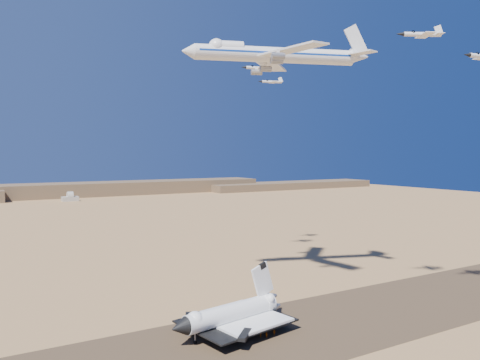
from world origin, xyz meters
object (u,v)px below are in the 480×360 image
crew_b (267,335)px  crew_c (274,333)px  chase_jet_e (258,68)px  chase_jet_f (271,82)px  crew_a (261,335)px  shuttle (230,316)px  chase_jet_a (421,34)px  carrier_747 (270,55)px

crew_b → crew_c: size_ratio=1.02×
chase_jet_e → chase_jet_f: 25.78m
crew_c → chase_jet_f: chase_jet_f is taller
crew_a → chase_jet_f: 152.89m
shuttle → chase_jet_a: size_ratio=2.68×
crew_a → chase_jet_f: size_ratio=0.12×
carrier_747 → chase_jet_a: carrier_747 is taller
crew_a → crew_c: 4.66m
crew_a → chase_jet_a: chase_jet_a is taller
crew_c → chase_jet_f: bearing=-78.9°
carrier_747 → chase_jet_e: (21.50, 43.05, 3.59)m
shuttle → crew_c: size_ratio=23.45×
crew_b → chase_jet_f: 152.78m
crew_a → crew_b: bearing=-116.8°
chase_jet_e → chase_jet_f: (19.55, 16.50, -3.17)m
shuttle → chase_jet_a: chase_jet_a is taller
chase_jet_a → chase_jet_e: (-9.97, 89.82, 1.77)m
carrier_747 → crew_a: 106.47m
crew_a → chase_jet_e: (49.60, 80.17, 99.34)m
crew_b → chase_jet_f: bearing=-63.9°
chase_jet_a → carrier_747: bearing=150.9°
chase_jet_e → crew_c: bearing=-103.3°
shuttle → crew_c: 14.79m
crew_a → chase_jet_f: bearing=-30.1°
shuttle → chase_jet_a: 115.17m
crew_b → chase_jet_a: 113.80m
chase_jet_f → crew_b: bearing=-107.5°
crew_b → chase_jet_e: chase_jet_e is taller
carrier_747 → chase_jet_e: bearing=82.6°
shuttle → chase_jet_f: (75.24, 88.31, 91.49)m
crew_b → chase_jet_e: (48.05, 81.15, 99.29)m
shuttle → chase_jet_a: (65.66, -18.01, 92.89)m
crew_b → chase_jet_e: size_ratio=0.12×
crew_a → carrier_747: bearing=-31.7°
crew_a → crew_c: size_ratio=0.96×
carrier_747 → crew_a: carrier_747 is taller
shuttle → chase_jet_f: bearing=39.3°
crew_a → crew_b: size_ratio=0.94×
shuttle → crew_c: bearing=-50.6°
crew_c → chase_jet_e: 135.76m
crew_a → chase_jet_e: size_ratio=0.11×
carrier_747 → chase_jet_f: carrier_747 is taller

